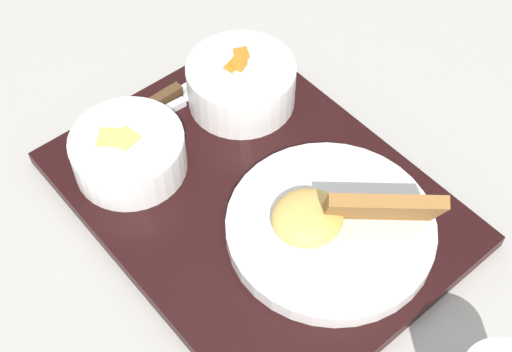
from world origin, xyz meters
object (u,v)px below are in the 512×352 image
at_px(plate_main, 334,224).
at_px(knife, 175,91).
at_px(bowl_salad, 241,81).
at_px(bowl_soup, 128,150).
at_px(spoon, 192,96).

distance_m(plate_main, knife, 0.26).
height_order(bowl_salad, knife, bowl_salad).
bearing_deg(bowl_soup, knife, 116.27).
distance_m(bowl_soup, knife, 0.12).
bearing_deg(plate_main, spoon, 175.52).
height_order(bowl_salad, plate_main, plate_main).
bearing_deg(bowl_salad, spoon, -134.19).
distance_m(bowl_salad, spoon, 0.06).
relative_size(bowl_soup, plate_main, 0.58).
distance_m(bowl_salad, bowl_soup, 0.16).
bearing_deg(plate_main, bowl_soup, -155.76).
bearing_deg(bowl_salad, plate_main, -16.84).
bearing_deg(bowl_salad, bowl_soup, -93.53).
bearing_deg(bowl_soup, plate_main, 24.24).
xyz_separation_m(bowl_soup, plate_main, (0.21, 0.09, -0.01)).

